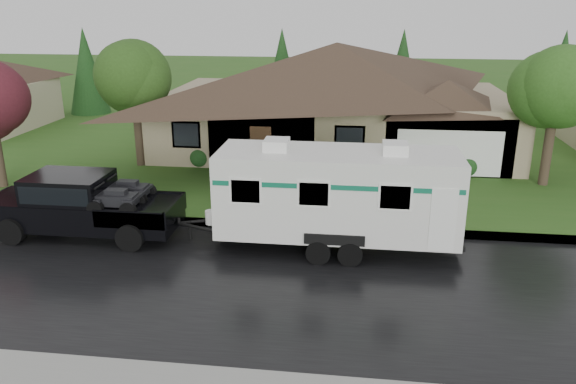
% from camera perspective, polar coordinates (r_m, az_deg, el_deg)
% --- Properties ---
extents(ground, '(140.00, 140.00, 0.00)m').
position_cam_1_polar(ground, '(18.32, -3.73, -6.20)').
color(ground, '#2D581B').
rests_on(ground, ground).
extents(road, '(140.00, 8.00, 0.01)m').
position_cam_1_polar(road, '(16.56, -5.04, -9.06)').
color(road, black).
rests_on(road, ground).
extents(curb, '(140.00, 0.50, 0.15)m').
position_cam_1_polar(curb, '(20.32, -2.55, -3.37)').
color(curb, gray).
rests_on(curb, ground).
extents(lawn, '(140.00, 26.00, 0.15)m').
position_cam_1_polar(lawn, '(32.39, 1.25, 5.03)').
color(lawn, '#2D581B').
rests_on(lawn, ground).
extents(house_main, '(19.44, 10.80, 6.90)m').
position_cam_1_polar(house_main, '(30.44, 5.44, 10.82)').
color(house_main, gray).
rests_on(house_main, lawn).
extents(tree_left_green, '(3.67, 3.67, 6.07)m').
position_cam_1_polar(tree_left_green, '(27.74, -15.39, 11.09)').
color(tree_left_green, '#382B1E').
rests_on(tree_left_green, lawn).
extents(tree_right_green, '(3.64, 3.64, 6.03)m').
position_cam_1_polar(tree_right_green, '(26.17, 25.65, 9.48)').
color(tree_right_green, '#382B1E').
rests_on(tree_right_green, lawn).
extents(shrub_row, '(13.60, 1.00, 1.00)m').
position_cam_1_polar(shrub_row, '(26.59, 4.26, 3.24)').
color(shrub_row, '#143814').
rests_on(shrub_row, lawn).
extents(pickup_truck, '(6.54, 2.48, 2.18)m').
position_cam_1_polar(pickup_truck, '(20.56, -20.42, -1.06)').
color(pickup_truck, black).
rests_on(pickup_truck, ground).
extents(travel_trailer, '(8.06, 2.83, 3.62)m').
position_cam_1_polar(travel_trailer, '(18.04, 5.02, -0.07)').
color(travel_trailer, silver).
rests_on(travel_trailer, ground).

